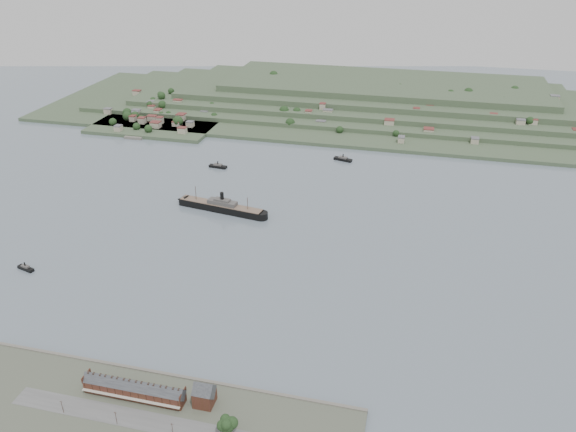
% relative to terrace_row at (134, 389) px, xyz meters
% --- Properties ---
extents(ground, '(1400.00, 1400.00, 0.00)m').
position_rel_terrace_row_xyz_m(ground, '(10.00, 168.02, -6.84)').
color(ground, slate).
rests_on(ground, ground).
extents(near_shore, '(220.00, 80.00, 2.60)m').
position_rel_terrace_row_xyz_m(near_shore, '(10.00, -18.73, -5.83)').
color(near_shore, '#4C5142').
rests_on(near_shore, ground).
extents(terrace_row, '(55.60, 9.80, 11.07)m').
position_rel_terrace_row_xyz_m(terrace_row, '(0.00, 0.00, 0.00)').
color(terrace_row, '#4B291A').
rests_on(terrace_row, ground).
extents(gabled_building, '(10.40, 10.18, 14.09)m').
position_rel_terrace_row_xyz_m(gabled_building, '(37.50, 4.02, 1.34)').
color(gabled_building, '#4B291A').
rests_on(gabled_building, ground).
extents(far_peninsula, '(760.00, 309.00, 30.00)m').
position_rel_terrace_row_xyz_m(far_peninsula, '(37.91, 561.12, 5.04)').
color(far_peninsula, '#3B4C33').
rests_on(far_peninsula, ground).
extents(steamship, '(89.30, 23.60, 21.50)m').
position_rel_terrace_row_xyz_m(steamship, '(-33.48, 219.51, -2.87)').
color(steamship, black).
rests_on(steamship, ground).
extents(tugboat, '(14.57, 7.40, 6.33)m').
position_rel_terrace_row_xyz_m(tugboat, '(-136.59, 95.50, -5.30)').
color(tugboat, black).
rests_on(tugboat, ground).
extents(ferry_west, '(19.25, 6.86, 7.07)m').
position_rel_terrace_row_xyz_m(ferry_west, '(-68.19, 311.86, -5.14)').
color(ferry_west, black).
rests_on(ferry_west, ground).
extents(ferry_east, '(20.40, 10.60, 7.37)m').
position_rel_terrace_row_xyz_m(ferry_east, '(54.19, 362.24, -5.07)').
color(ferry_east, black).
rests_on(ferry_east, ground).
extents(fig_tree, '(9.96, 8.62, 11.11)m').
position_rel_terrace_row_xyz_m(fig_tree, '(55.60, -12.11, 1.94)').
color(fig_tree, '#3B271B').
rests_on(fig_tree, ground).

